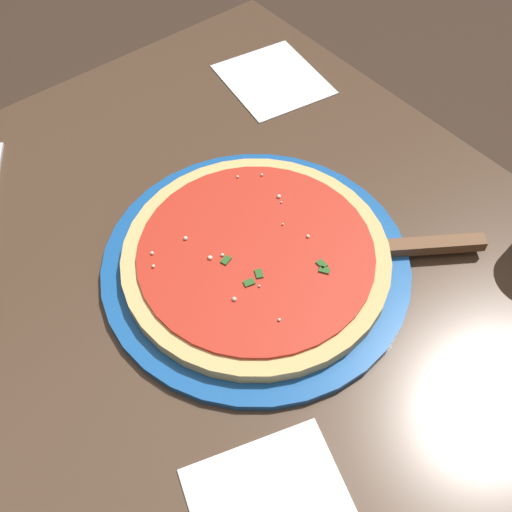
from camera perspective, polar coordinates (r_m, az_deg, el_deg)
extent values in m
plane|color=#38281E|center=(1.42, 0.00, -20.39)|extent=(5.00, 5.00, 0.00)
cube|color=black|center=(1.35, -0.72, 6.00)|extent=(0.06, 0.06, 0.75)
cube|color=#473323|center=(0.72, 0.00, -2.76)|extent=(0.96, 0.76, 0.03)
cylinder|color=#195199|center=(0.72, 0.00, -0.72)|extent=(0.37, 0.37, 0.01)
cylinder|color=#DBB26B|center=(0.71, 0.00, -0.09)|extent=(0.32, 0.32, 0.02)
cylinder|color=red|center=(0.70, 0.00, 0.41)|extent=(0.28, 0.28, 0.00)
sphere|color=#EFEACC|center=(0.64, 2.23, -6.07)|extent=(0.00, 0.00, 0.00)
sphere|color=#EFEACC|center=(0.67, 0.33, -2.86)|extent=(0.00, 0.00, 0.00)
sphere|color=#EFEACC|center=(0.69, -4.39, -0.17)|extent=(0.01, 0.01, 0.01)
sphere|color=#EFEACC|center=(0.72, 2.56, 3.05)|extent=(0.00, 0.00, 0.00)
sphere|color=#EFEACC|center=(0.75, 2.42, 5.14)|extent=(0.00, 0.00, 0.00)
sphere|color=#EFEACC|center=(0.78, 0.55, 7.73)|extent=(0.00, 0.00, 0.00)
sphere|color=#EFEACC|center=(0.78, -1.74, 7.54)|extent=(0.00, 0.00, 0.00)
sphere|color=#EFEACC|center=(0.66, -2.08, -4.11)|extent=(0.01, 0.01, 0.01)
sphere|color=#EFEACC|center=(0.75, 2.19, 5.67)|extent=(0.01, 0.01, 0.01)
sphere|color=#EFEACC|center=(0.70, -9.84, 0.27)|extent=(0.00, 0.00, 0.00)
sphere|color=#EFEACC|center=(0.71, 4.96, 1.88)|extent=(0.00, 0.00, 0.00)
sphere|color=#EFEACC|center=(0.69, -3.21, 0.10)|extent=(0.00, 0.00, 0.00)
sphere|color=#EFEACC|center=(0.71, -6.71, 1.68)|extent=(0.01, 0.01, 0.01)
sphere|color=#EFEACC|center=(0.69, -9.72, -0.96)|extent=(0.00, 0.00, 0.00)
cube|color=#23561E|center=(0.69, 6.26, -0.76)|extent=(0.01, 0.01, 0.00)
cube|color=#23561E|center=(0.67, -0.66, -2.54)|extent=(0.01, 0.01, 0.00)
cube|color=#23561E|center=(0.69, -2.87, -0.40)|extent=(0.01, 0.01, 0.00)
cube|color=#23561E|center=(0.68, 6.51, -1.33)|extent=(0.01, 0.01, 0.00)
cube|color=#23561E|center=(0.68, 0.28, -1.69)|extent=(0.01, 0.01, 0.00)
cube|color=silver|center=(0.72, 7.99, 0.16)|extent=(0.11, 0.11, 0.00)
cube|color=brown|center=(0.75, 16.30, 0.98)|extent=(0.09, 0.12, 0.01)
cube|color=white|center=(0.98, 1.63, 16.42)|extent=(0.18, 0.16, 0.00)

